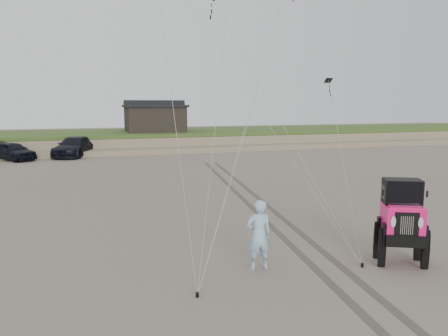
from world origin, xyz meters
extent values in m
plane|color=#6B6054|center=(0.00, 0.00, 0.00)|extent=(160.00, 160.00, 0.00)
cube|color=#7A6B54|center=(0.00, 38.00, 0.70)|extent=(160.00, 12.00, 1.40)
cube|color=#2D4719|center=(0.00, 38.00, 1.55)|extent=(160.00, 12.00, 0.35)
cube|color=#7A6B54|center=(0.00, 31.50, 0.25)|extent=(160.00, 3.50, 0.50)
cube|color=black|center=(2.00, 37.00, 3.03)|extent=(6.00, 5.00, 2.60)
cube|color=black|center=(2.00, 37.00, 4.45)|extent=(6.40, 5.40, 0.25)
cube|color=black|center=(2.00, 37.00, 4.83)|extent=(6.40, 1.20, 0.50)
imported|color=black|center=(-11.12, 29.55, 0.78)|extent=(4.36, 4.64, 1.55)
imported|color=black|center=(-6.23, 30.95, 0.87)|extent=(4.36, 6.47, 1.74)
imported|color=#84A6CD|center=(-1.03, 0.74, 1.00)|extent=(0.77, 0.55, 2.00)
cube|color=black|center=(4.21, 5.94, 5.62)|extent=(0.42, 0.27, 0.20)
cylinder|color=black|center=(-3.15, -0.49, 0.06)|extent=(0.08, 0.08, 0.12)
cylinder|color=black|center=(1.85, -0.07, 0.06)|extent=(0.08, 0.08, 0.12)
cube|color=#4C443D|center=(1.60, 8.00, 0.00)|extent=(4.42, 29.74, 0.01)
cube|color=#4C443D|center=(2.40, 8.00, 0.00)|extent=(4.42, 29.74, 0.01)
camera|label=1|loc=(-5.66, -10.21, 4.63)|focal=35.00mm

